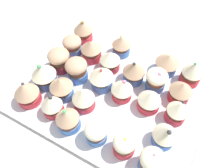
# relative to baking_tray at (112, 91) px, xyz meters

# --- Properties ---
(ground_plane) EXTENTS (1.80, 1.80, 0.03)m
(ground_plane) POSITION_rel_baking_tray_xyz_m (0.00, 0.00, -0.02)
(ground_plane) COLOR beige
(baking_tray) EXTENTS (0.47, 0.40, 0.01)m
(baking_tray) POSITION_rel_baking_tray_xyz_m (0.00, 0.00, 0.00)
(baking_tray) COLOR silver
(baking_tray) RESTS_ON ground_plane
(cupcake_0) EXTENTS (0.06, 0.06, 0.08)m
(cupcake_0) POSITION_rel_baking_tray_xyz_m (-0.18, -0.14, 0.04)
(cupcake_0) COLOR #D1333D
(cupcake_0) RESTS_ON baking_tray
(cupcake_1) EXTENTS (0.05, 0.05, 0.07)m
(cupcake_1) POSITION_rel_baking_tray_xyz_m (-0.10, -0.13, 0.04)
(cupcake_1) COLOR #D1333D
(cupcake_1) RESTS_ON baking_tray
(cupcake_2) EXTENTS (0.06, 0.06, 0.07)m
(cupcake_2) POSITION_rel_baking_tray_xyz_m (-0.04, -0.15, 0.04)
(cupcake_2) COLOR #477AC6
(cupcake_2) RESTS_ON baking_tray
(cupcake_3) EXTENTS (0.05, 0.05, 0.06)m
(cupcake_3) POSITION_rel_baking_tray_xyz_m (0.03, -0.14, 0.04)
(cupcake_3) COLOR #477AC6
(cupcake_3) RESTS_ON baking_tray
(cupcake_4) EXTENTS (0.05, 0.05, 0.07)m
(cupcake_4) POSITION_rel_baking_tray_xyz_m (0.11, -0.14, 0.04)
(cupcake_4) COLOR #D1333D
(cupcake_4) RESTS_ON baking_tray
(cupcake_5) EXTENTS (0.06, 0.06, 0.07)m
(cupcake_5) POSITION_rel_baking_tray_xyz_m (0.17, -0.14, 0.04)
(cupcake_5) COLOR #477AC6
(cupcake_5) RESTS_ON baking_tray
(cupcake_6) EXTENTS (0.07, 0.07, 0.08)m
(cupcake_6) POSITION_rel_baking_tray_xyz_m (-0.18, -0.07, 0.05)
(cupcake_6) COLOR #477AC6
(cupcake_6) RESTS_ON baking_tray
(cupcake_7) EXTENTS (0.06, 0.06, 0.07)m
(cupcake_7) POSITION_rel_baking_tray_xyz_m (-0.11, -0.08, 0.04)
(cupcake_7) COLOR #477AC6
(cupcake_7) RESTS_ON baking_tray
(cupcake_8) EXTENTS (0.06, 0.06, 0.07)m
(cupcake_8) POSITION_rel_baking_tray_xyz_m (-0.04, -0.08, 0.04)
(cupcake_8) COLOR #D1333D
(cupcake_8) RESTS_ON baking_tray
(cupcake_9) EXTENTS (0.06, 0.06, 0.07)m
(cupcake_9) POSITION_rel_baking_tray_xyz_m (0.18, -0.07, 0.04)
(cupcake_9) COLOR #477AC6
(cupcake_9) RESTS_ON baking_tray
(cupcake_10) EXTENTS (0.06, 0.06, 0.07)m
(cupcake_10) POSITION_rel_baking_tray_xyz_m (-0.17, -0.00, 0.04)
(cupcake_10) COLOR #D1333D
(cupcake_10) RESTS_ON baking_tray
(cupcake_11) EXTENTS (0.06, 0.06, 0.07)m
(cupcake_11) POSITION_rel_baking_tray_xyz_m (-0.11, -0.01, 0.04)
(cupcake_11) COLOR #477AC6
(cupcake_11) RESTS_ON baking_tray
(cupcake_12) EXTENTS (0.07, 0.07, 0.07)m
(cupcake_12) POSITION_rel_baking_tray_xyz_m (-0.03, 0.00, 0.04)
(cupcake_12) COLOR #477AC6
(cupcake_12) RESTS_ON baking_tray
(cupcake_13) EXTENTS (0.06, 0.06, 0.07)m
(cupcake_13) POSITION_rel_baking_tray_xyz_m (0.03, -0.01, 0.04)
(cupcake_13) COLOR #D1333D
(cupcake_13) RESTS_ON baking_tray
(cupcake_14) EXTENTS (0.06, 0.06, 0.06)m
(cupcake_14) POSITION_rel_baking_tray_xyz_m (0.11, -0.00, 0.04)
(cupcake_14) COLOR #D1333D
(cupcake_14) RESTS_ON baking_tray
(cupcake_15) EXTENTS (0.05, 0.05, 0.07)m
(cupcake_15) POSITION_rel_baking_tray_xyz_m (0.18, 0.00, 0.04)
(cupcake_15) COLOR #D1333D
(cupcake_15) RESTS_ON baking_tray
(cupcake_16) EXTENTS (0.06, 0.06, 0.06)m
(cupcake_16) POSITION_rel_baking_tray_xyz_m (-0.18, 0.07, 0.04)
(cupcake_16) COLOR #477AC6
(cupcake_16) RESTS_ON baking_tray
(cupcake_17) EXTENTS (0.06, 0.06, 0.07)m
(cupcake_17) POSITION_rel_baking_tray_xyz_m (-0.11, 0.08, 0.04)
(cupcake_17) COLOR #D1333D
(cupcake_17) RESTS_ON baking_tray
(cupcake_18) EXTENTS (0.06, 0.06, 0.07)m
(cupcake_18) POSITION_rel_baking_tray_xyz_m (-0.04, 0.07, 0.04)
(cupcake_18) COLOR #D1333D
(cupcake_18) RESTS_ON baking_tray
(cupcake_19) EXTENTS (0.06, 0.06, 0.08)m
(cupcake_19) POSITION_rel_baking_tray_xyz_m (0.04, 0.06, 0.04)
(cupcake_19) COLOR #477AC6
(cupcake_19) RESTS_ON baking_tray
(cupcake_20) EXTENTS (0.06, 0.06, 0.07)m
(cupcake_20) POSITION_rel_baking_tray_xyz_m (0.10, 0.07, 0.04)
(cupcake_20) COLOR #477AC6
(cupcake_20) RESTS_ON baking_tray
(cupcake_21) EXTENTS (0.06, 0.06, 0.07)m
(cupcake_21) POSITION_rel_baking_tray_xyz_m (0.17, 0.06, 0.04)
(cupcake_21) COLOR #D1333D
(cupcake_21) RESTS_ON baking_tray
(cupcake_22) EXTENTS (0.06, 0.06, 0.08)m
(cupcake_22) POSITION_rel_baking_tray_xyz_m (-0.18, 0.14, 0.05)
(cupcake_22) COLOR #D1333D
(cupcake_22) RESTS_ON baking_tray
(cupcake_23) EXTENTS (0.06, 0.06, 0.07)m
(cupcake_23) POSITION_rel_baking_tray_xyz_m (-0.04, 0.14, 0.04)
(cupcake_23) COLOR #477AC6
(cupcake_23) RESTS_ON baking_tray
(cupcake_24) EXTENTS (0.07, 0.07, 0.07)m
(cupcake_24) POSITION_rel_baking_tray_xyz_m (0.11, 0.14, 0.04)
(cupcake_24) COLOR #477AC6
(cupcake_24) RESTS_ON baking_tray
(cupcake_25) EXTENTS (0.06, 0.06, 0.08)m
(cupcake_25) POSITION_rel_baking_tray_xyz_m (0.18, 0.13, 0.05)
(cupcake_25) COLOR #D1333D
(cupcake_25) RESTS_ON baking_tray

